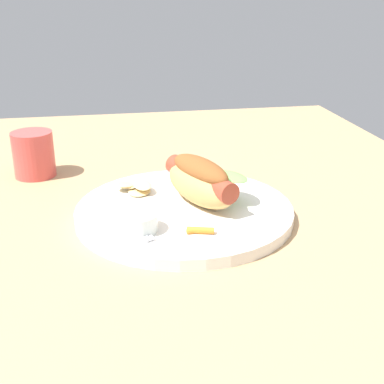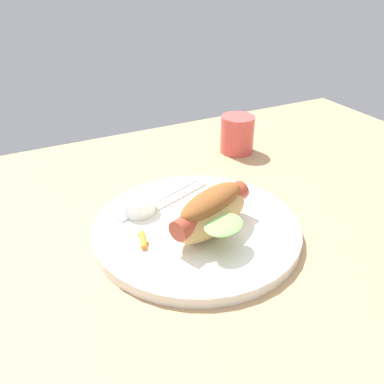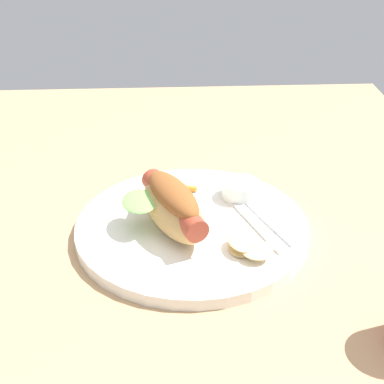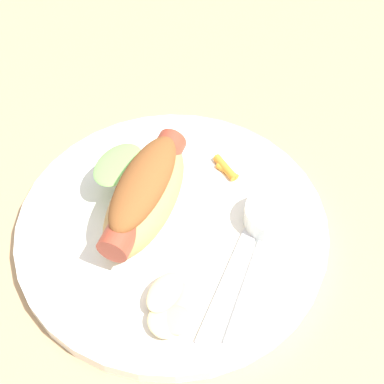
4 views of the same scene
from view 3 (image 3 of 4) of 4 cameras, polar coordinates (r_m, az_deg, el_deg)
The scene contains 8 objects.
ground_plane at distance 74.49cm, azimuth -1.72°, elevation -6.35°, with size 120.00×90.00×1.80cm, color tan.
plate at distance 76.70cm, azimuth 0.02°, elevation -3.59°, with size 30.51×30.51×1.60cm, color white.
hot_dog at distance 73.51cm, azimuth -1.91°, elevation -1.32°, with size 15.34×12.60×6.56cm.
sauce_ramekin at distance 81.75cm, azimuth 4.75°, elevation 0.24°, with size 5.26×5.26×2.36cm, color white.
fork at distance 78.56cm, azimuth 6.66°, elevation -2.05°, with size 16.30×7.77×0.40cm.
knife at distance 76.85cm, azimuth 6.01°, elevation -2.83°, with size 15.53×1.40×0.36cm, color silver.
chips_pile at distance 70.75cm, azimuth 5.51°, elevation -5.46°, with size 6.70×6.21×1.61cm.
carrot_garnish at distance 83.40cm, azimuth -0.63°, elevation 0.37°, with size 1.76×3.55×0.85cm.
Camera 3 is at (-59.94, 0.92, 43.31)cm, focal length 54.54 mm.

